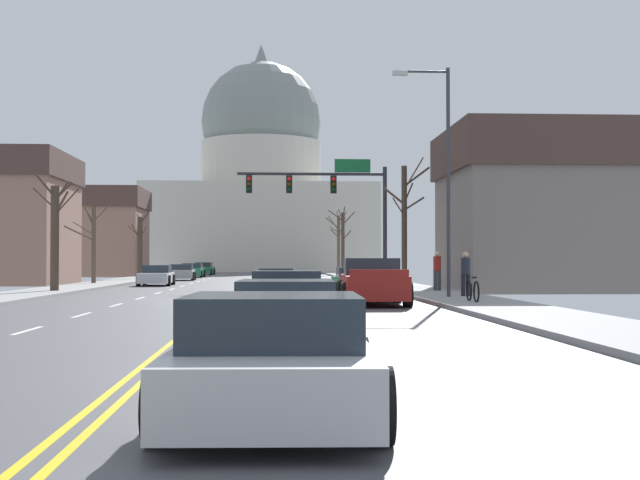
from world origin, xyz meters
The scene contains 25 objects.
ground centered at (0.00, 0.00, 0.02)m, with size 20.00×180.00×0.20m.
signal_gantry centered at (4.77, 13.08, 4.97)m, with size 7.91×0.41×6.70m.
street_lamp_right centered at (7.95, -0.67, 5.12)m, with size 2.15×0.24×8.51m.
capitol_building centered at (0.00, 83.17, 11.28)m, with size 29.61×20.97×30.34m.
sedan_near_00 centered at (1.86, 8.12, 0.54)m, with size 2.06×4.28×1.11m.
sedan_near_01 centered at (5.07, 2.58, 0.58)m, with size 2.01×4.25×1.21m.
pickup_truck_near_02 centered at (5.06, -3.33, 0.71)m, with size 2.40×5.28×1.56m.
sedan_near_03 centered at (2.05, -10.54, 0.58)m, with size 2.14×4.63×1.23m.
sedan_near_04 centered at (1.95, -17.68, 0.55)m, with size 2.15×4.70×1.16m.
sedan_near_05 centered at (1.74, -24.19, 0.55)m, with size 2.11×4.35×1.18m.
sedan_oncoming_00 centered at (-5.16, 18.88, 0.55)m, with size 2.01×4.60×1.20m.
sedan_oncoming_01 centered at (-5.08, 31.98, 0.56)m, with size 2.13×4.29×1.18m.
sedan_oncoming_02 centered at (-5.27, 42.36, 0.58)m, with size 2.03×4.44×1.21m.
sedan_oncoming_03 centered at (-5.34, 55.38, 0.58)m, with size 2.13×4.44×1.25m.
flank_building_00 centered at (-15.01, 47.50, 4.05)m, with size 9.90×8.78×7.99m.
flank_building_02 centered at (15.90, 9.08, 3.99)m, with size 11.55×9.12×7.86m.
bare_tree_00 centered at (8.00, 46.03, 3.27)m, with size 2.46×2.67×6.26m.
bare_tree_01 centered at (-9.02, 19.67, 2.62)m, with size 2.82×1.93×4.91m.
bare_tree_02 centered at (8.19, 54.23, 3.29)m, with size 2.28×2.06×6.28m.
bare_tree_03 centered at (-8.08, 31.68, 2.50)m, with size 1.82×1.82×5.09m.
bare_tree_04 centered at (8.19, 10.10, 3.40)m, with size 2.15×1.92×6.50m.
bare_tree_05 centered at (-8.05, 6.82, 2.67)m, with size 2.07×2.41×5.17m.
pedestrian_00 centered at (8.95, -0.14, 1.06)m, with size 0.35×0.34×1.66m.
pedestrian_01 centered at (9.04, 6.00, 1.11)m, with size 0.35×0.34×1.75m.
bicycle_parked centered at (8.26, -4.27, 0.49)m, with size 0.12×1.77×0.85m.
Camera 1 is at (1.74, -32.50, 1.50)m, focal length 48.73 mm.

